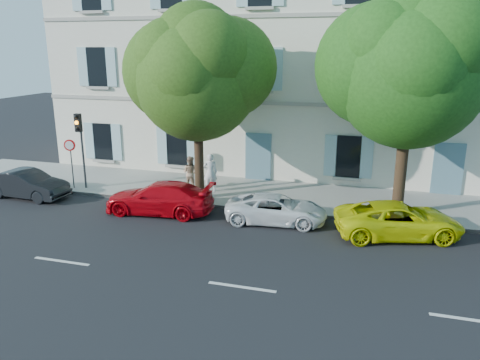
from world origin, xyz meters
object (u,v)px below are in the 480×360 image
(car_red_coupe, at_px, (159,198))
(car_yellow_supercar, at_px, (398,220))
(pedestrian_b, at_px, (190,173))
(tree_right, at_px, (410,75))
(pedestrian_a, at_px, (210,173))
(road_sign, at_px, (71,153))
(traffic_light, at_px, (80,135))
(tree_left, at_px, (197,80))
(car_dark_sedan, at_px, (27,184))
(car_white_coupe, at_px, (276,209))

(car_red_coupe, xyz_separation_m, car_yellow_supercar, (9.34, 0.13, -0.03))
(car_yellow_supercar, bearing_deg, pedestrian_b, 56.48)
(tree_right, bearing_deg, pedestrian_a, 173.96)
(car_red_coupe, height_order, tree_right, tree_right)
(road_sign, bearing_deg, traffic_light, 11.27)
(tree_left, bearing_deg, car_yellow_supercar, -12.25)
(car_dark_sedan, xyz_separation_m, tree_left, (7.66, 1.73, 4.67))
(car_dark_sedan, distance_m, traffic_light, 3.22)
(tree_left, xyz_separation_m, pedestrian_b, (-0.93, 1.19, -4.37))
(car_dark_sedan, distance_m, tree_right, 16.87)
(traffic_light, xyz_separation_m, pedestrian_b, (4.84, 1.36, -1.78))
(car_white_coupe, bearing_deg, car_red_coupe, 88.41)
(tree_right, height_order, pedestrian_a, tree_right)
(car_dark_sedan, height_order, car_yellow_supercar, car_dark_sedan)
(car_yellow_supercar, relative_size, traffic_light, 1.27)
(car_red_coupe, height_order, pedestrian_a, pedestrian_a)
(traffic_light, height_order, road_sign, traffic_light)
(road_sign, distance_m, pedestrian_a, 6.60)
(tree_right, distance_m, traffic_light, 14.41)
(pedestrian_b, bearing_deg, car_red_coupe, 93.73)
(car_red_coupe, distance_m, car_white_coupe, 4.85)
(tree_left, xyz_separation_m, tree_right, (8.34, 0.19, 0.31))
(car_dark_sedan, height_order, road_sign, road_sign)
(tree_left, bearing_deg, tree_right, 1.32)
(car_red_coupe, relative_size, pedestrian_b, 2.86)
(traffic_light, bearing_deg, car_white_coupe, -8.71)
(pedestrian_b, bearing_deg, car_dark_sedan, 29.05)
(traffic_light, xyz_separation_m, road_sign, (-0.52, -0.10, -0.88))
(tree_right, xyz_separation_m, traffic_light, (-14.11, -0.37, -2.89))
(tree_right, distance_m, pedestrian_b, 10.43)
(pedestrian_a, bearing_deg, traffic_light, -7.63)
(car_yellow_supercar, bearing_deg, car_red_coupe, 75.21)
(car_red_coupe, bearing_deg, car_dark_sedan, -95.86)
(tree_left, xyz_separation_m, traffic_light, (-5.77, -0.17, -2.58))
(car_dark_sedan, height_order, pedestrian_b, pedestrian_b)
(tree_left, bearing_deg, traffic_light, -178.26)
(car_red_coupe, distance_m, car_yellow_supercar, 9.34)
(car_dark_sedan, relative_size, tree_left, 0.48)
(pedestrian_a, relative_size, pedestrian_b, 1.14)
(car_dark_sedan, height_order, tree_right, tree_right)
(car_yellow_supercar, distance_m, tree_right, 5.37)
(car_dark_sedan, xyz_separation_m, pedestrian_b, (6.74, 2.92, 0.30))
(car_dark_sedan, relative_size, car_yellow_supercar, 0.86)
(tree_left, bearing_deg, pedestrian_a, 83.22)
(pedestrian_a, bearing_deg, pedestrian_b, -26.38)
(tree_right, xyz_separation_m, pedestrian_a, (-8.22, 0.87, -4.57))
(car_yellow_supercar, height_order, pedestrian_a, pedestrian_a)
(road_sign, bearing_deg, car_dark_sedan, -133.43)
(tree_left, bearing_deg, car_white_coupe, -23.31)
(car_white_coupe, distance_m, pedestrian_b, 5.53)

